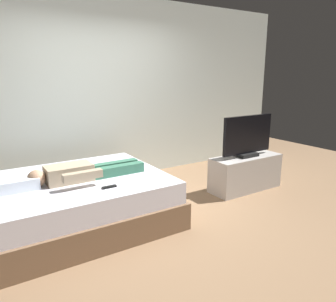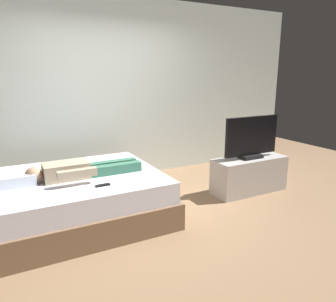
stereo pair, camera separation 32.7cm
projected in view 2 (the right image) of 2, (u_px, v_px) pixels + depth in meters
ground_plane at (152, 218)px, 3.81m from camera, size 10.00×10.00×0.00m
back_wall at (128, 90)px, 5.12m from camera, size 6.40×0.10×2.80m
bed at (76, 198)px, 3.70m from camera, size 1.95×1.62×0.54m
pillow at (10, 179)px, 3.32m from camera, size 0.48×0.34×0.12m
person at (78, 170)px, 3.57m from camera, size 1.26×0.46×0.18m
remote at (103, 185)px, 3.30m from camera, size 0.15×0.04×0.02m
tv_stand at (249, 175)px, 4.60m from camera, size 1.10×0.40×0.50m
tv at (251, 138)px, 4.47m from camera, size 0.88×0.20×0.59m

